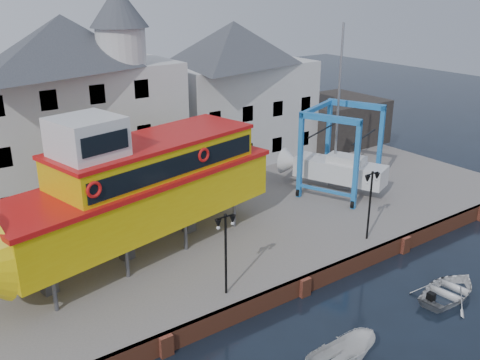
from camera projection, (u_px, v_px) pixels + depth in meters
ground at (303, 295)px, 27.52m from camera, size 140.00×140.00×0.00m
hardstanding at (193, 215)px, 35.72m from camera, size 44.00×22.00×1.00m
quay_wall at (303, 286)px, 27.43m from camera, size 44.00×0.47×1.00m
building_white_main at (72, 104)px, 36.28m from camera, size 14.00×8.30×14.00m
building_white_right at (234, 91)px, 44.59m from camera, size 12.00×8.00×11.20m
shed_dark at (334, 120)px, 49.80m from camera, size 8.00×7.00×4.00m
lamp_post_left at (226, 234)px, 24.79m from camera, size 1.12×0.32×4.20m
lamp_post_right at (371, 188)px, 30.26m from camera, size 1.12×0.32×4.20m
tour_boat at (123, 192)px, 27.82m from camera, size 19.29×8.34×8.17m
travel_lift at (331, 164)px, 38.10m from camera, size 6.66×7.90×11.69m
motorboat_b at (449, 296)px, 27.47m from camera, size 4.47×3.42×0.86m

